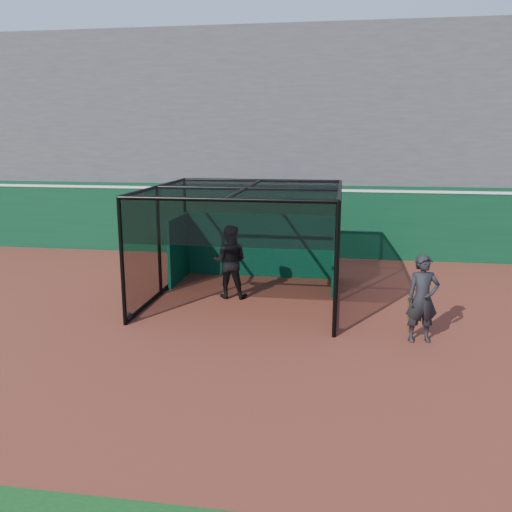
# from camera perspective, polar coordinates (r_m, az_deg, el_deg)

# --- Properties ---
(ground) EXTENTS (120.00, 120.00, 0.00)m
(ground) POSITION_cam_1_polar(r_m,az_deg,el_deg) (11.29, -3.02, -9.11)
(ground) COLOR brown
(ground) RESTS_ON ground
(outfield_wall) EXTENTS (50.00, 0.50, 2.50)m
(outfield_wall) POSITION_cam_1_polar(r_m,az_deg,el_deg) (19.10, 2.31, 3.90)
(outfield_wall) COLOR #0A381E
(outfield_wall) RESTS_ON ground
(grandstand) EXTENTS (50.00, 7.85, 8.95)m
(grandstand) POSITION_cam_1_polar(r_m,az_deg,el_deg) (22.63, 3.57, 13.35)
(grandstand) COLOR #4C4C4F
(grandstand) RESTS_ON ground
(batting_cage) EXTENTS (4.75, 4.97, 2.87)m
(batting_cage) POSITION_cam_1_polar(r_m,az_deg,el_deg) (13.88, -1.05, 1.22)
(batting_cage) COLOR black
(batting_cage) RESTS_ON ground
(batter) EXTENTS (0.95, 0.75, 1.92)m
(batter) POSITION_cam_1_polar(r_m,az_deg,el_deg) (14.09, -2.80, -0.59)
(batter) COLOR black
(batter) RESTS_ON ground
(on_deck_player) EXTENTS (0.74, 0.56, 1.83)m
(on_deck_player) POSITION_cam_1_polar(r_m,az_deg,el_deg) (11.58, 17.12, -4.33)
(on_deck_player) COLOR black
(on_deck_player) RESTS_ON ground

